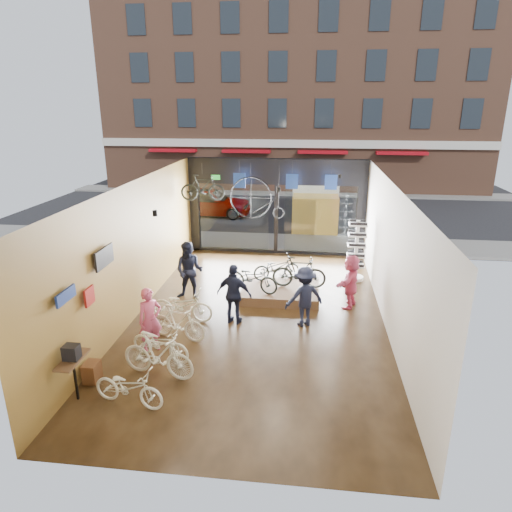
% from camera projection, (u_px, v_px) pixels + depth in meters
% --- Properties ---
extents(ground_plane, '(7.00, 12.00, 0.04)m').
position_uv_depth(ground_plane, '(259.00, 317.00, 13.08)').
color(ground_plane, black).
rests_on(ground_plane, ground).
extents(ceiling, '(7.00, 12.00, 0.04)m').
position_uv_depth(ceiling, '(259.00, 184.00, 11.86)').
color(ceiling, black).
rests_on(ceiling, ground).
extents(wall_left, '(0.04, 12.00, 3.80)m').
position_uv_depth(wall_left, '(136.00, 249.00, 12.87)').
color(wall_left, '#A68333').
rests_on(wall_left, ground).
extents(wall_right, '(0.04, 12.00, 3.80)m').
position_uv_depth(wall_right, '(391.00, 259.00, 12.06)').
color(wall_right, beige).
rests_on(wall_right, ground).
extents(wall_back, '(7.00, 0.04, 3.80)m').
position_uv_depth(wall_back, '(213.00, 379.00, 6.80)').
color(wall_back, beige).
rests_on(wall_back, ground).
extents(storefront, '(7.00, 0.26, 3.80)m').
position_uv_depth(storefront, '(276.00, 207.00, 18.11)').
color(storefront, black).
rests_on(storefront, ground).
extents(exit_sign, '(0.35, 0.06, 0.18)m').
position_uv_depth(exit_sign, '(216.00, 177.00, 17.91)').
color(exit_sign, '#198C26').
rests_on(exit_sign, storefront).
extents(street_road, '(30.00, 18.00, 0.02)m').
position_uv_depth(street_road, '(288.00, 206.00, 27.19)').
color(street_road, black).
rests_on(street_road, ground).
extents(sidewalk_near, '(30.00, 2.40, 0.12)m').
position_uv_depth(sidewalk_near, '(278.00, 242.00, 19.83)').
color(sidewalk_near, slate).
rests_on(sidewalk_near, ground).
extents(sidewalk_far, '(30.00, 2.00, 0.12)m').
position_uv_depth(sidewalk_far, '(291.00, 193.00, 30.93)').
color(sidewalk_far, slate).
rests_on(sidewalk_far, ground).
extents(opposite_building, '(26.00, 5.00, 14.00)m').
position_uv_depth(opposite_building, '(295.00, 85.00, 31.08)').
color(opposite_building, brown).
rests_on(opposite_building, ground).
extents(street_car, '(4.54, 1.83, 1.55)m').
position_uv_depth(street_car, '(208.00, 202.00, 24.59)').
color(street_car, gray).
rests_on(street_car, street_road).
extents(box_truck, '(2.17, 6.52, 2.57)m').
position_uv_depth(box_truck, '(315.00, 198.00, 22.84)').
color(box_truck, silver).
rests_on(box_truck, street_road).
extents(floor_bike_0, '(1.62, 0.83, 0.81)m').
position_uv_depth(floor_bike_0, '(129.00, 387.00, 9.13)').
color(floor_bike_0, beige).
rests_on(floor_bike_0, ground_plane).
extents(floor_bike_1, '(1.80, 0.84, 1.05)m').
position_uv_depth(floor_bike_1, '(158.00, 355.00, 10.07)').
color(floor_bike_1, beige).
rests_on(floor_bike_1, ground_plane).
extents(floor_bike_2, '(1.65, 0.97, 0.82)m').
position_uv_depth(floor_bike_2, '(160.00, 343.00, 10.80)').
color(floor_bike_2, beige).
rests_on(floor_bike_2, ground_plane).
extents(floor_bike_3, '(1.61, 0.81, 0.93)m').
position_uv_depth(floor_bike_3, '(178.00, 322.00, 11.69)').
color(floor_bike_3, beige).
rests_on(floor_bike_3, ground_plane).
extents(floor_bike_4, '(1.80, 0.74, 0.92)m').
position_uv_depth(floor_bike_4, '(182.00, 305.00, 12.71)').
color(floor_bike_4, beige).
rests_on(floor_bike_4, ground_plane).
extents(display_platform, '(2.40, 1.80, 0.30)m').
position_uv_depth(display_platform, '(280.00, 292.00, 14.36)').
color(display_platform, '#4C311C').
rests_on(display_platform, ground_plane).
extents(display_bike_left, '(1.79, 1.11, 0.89)m').
position_uv_depth(display_bike_left, '(252.00, 278.00, 13.94)').
color(display_bike_left, black).
rests_on(display_bike_left, display_platform).
extents(display_bike_mid, '(1.68, 0.50, 1.01)m').
position_uv_depth(display_bike_mid, '(299.00, 272.00, 14.21)').
color(display_bike_mid, black).
rests_on(display_bike_mid, display_platform).
extents(display_bike_right, '(1.64, 1.04, 0.81)m').
position_uv_depth(display_bike_right, '(277.00, 268.00, 14.90)').
color(display_bike_right, black).
rests_on(display_bike_right, display_platform).
extents(customer_0, '(0.71, 0.68, 1.63)m').
position_uv_depth(customer_0, '(150.00, 320.00, 11.06)').
color(customer_0, '#CC4C72').
rests_on(customer_0, ground_plane).
extents(customer_1, '(0.93, 0.75, 1.83)m').
position_uv_depth(customer_1, '(189.00, 271.00, 14.01)').
color(customer_1, '#161C33').
rests_on(customer_1, ground_plane).
extents(customer_2, '(1.06, 0.60, 1.71)m').
position_uv_depth(customer_2, '(234.00, 294.00, 12.44)').
color(customer_2, '#161C33').
rests_on(customer_2, ground_plane).
extents(customer_3, '(1.26, 1.05, 1.70)m').
position_uv_depth(customer_3, '(304.00, 296.00, 12.33)').
color(customer_3, '#161C33').
rests_on(customer_3, ground_plane).
extents(customer_5, '(0.98, 1.58, 1.62)m').
position_uv_depth(customer_5, '(351.00, 281.00, 13.48)').
color(customer_5, '#CC4C72').
rests_on(customer_5, ground_plane).
extents(sunglasses_rack, '(0.67, 0.57, 2.11)m').
position_uv_depth(sunglasses_rack, '(356.00, 250.00, 15.51)').
color(sunglasses_rack, white).
rests_on(sunglasses_rack, ground_plane).
extents(wall_merch, '(0.40, 2.40, 2.60)m').
position_uv_depth(wall_merch, '(84.00, 325.00, 9.75)').
color(wall_merch, navy).
rests_on(wall_merch, wall_left).
extents(penny_farthing, '(1.92, 0.06, 1.54)m').
position_uv_depth(penny_farthing, '(260.00, 199.00, 16.54)').
color(penny_farthing, black).
rests_on(penny_farthing, ceiling).
extents(hung_bike, '(1.62, 0.64, 0.95)m').
position_uv_depth(hung_bike, '(203.00, 188.00, 16.38)').
color(hung_bike, black).
rests_on(hung_bike, ceiling).
extents(jersey_left, '(0.45, 0.03, 0.55)m').
position_uv_depth(jersey_left, '(239.00, 180.00, 17.15)').
color(jersey_left, '#1E3F99').
rests_on(jersey_left, ceiling).
extents(jersey_mid, '(0.45, 0.03, 0.55)m').
position_uv_depth(jersey_mid, '(292.00, 182.00, 16.92)').
color(jersey_mid, '#1E3F99').
rests_on(jersey_mid, ceiling).
extents(jersey_right, '(0.45, 0.03, 0.55)m').
position_uv_depth(jersey_right, '(331.00, 182.00, 16.76)').
color(jersey_right, '#1E3F99').
rests_on(jersey_right, ceiling).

